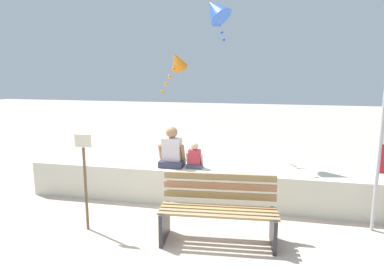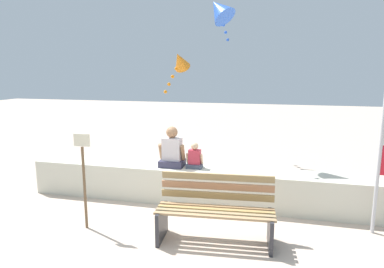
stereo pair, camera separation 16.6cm
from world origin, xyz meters
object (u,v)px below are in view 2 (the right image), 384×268
Objects in this scene: person_child at (195,158)px; sign_post at (84,174)px; kite_blue at (219,10)px; park_bench at (215,211)px; kite_orange at (180,61)px; person_adult at (172,151)px.

sign_post is at bearing -133.18° from person_child.
sign_post is (-1.14, -4.76, -2.99)m from kite_blue.
park_bench is 1.58× the size of kite_orange.
person_child is 1.92m from sign_post.
kite_blue reaches higher than person_child.
person_child is at bearing -67.56° from kite_orange.
sign_post is at bearing -103.49° from kite_blue.
person_adult is 4.46m from kite_blue.
person_adult is at bearing -94.06° from kite_blue.
park_bench is 4.21m from kite_orange.
park_bench is at bearing -66.58° from kite_orange.
kite_blue is at bearing 99.46° from park_bench.
kite_blue is (0.24, 3.36, 2.92)m from person_adult.
person_child is 0.38× the size of kite_blue.
kite_orange is (-1.45, 3.35, 2.10)m from park_bench.
kite_orange reaches higher than person_child.
person_adult is 1.59× the size of person_child.
park_bench is 1.97m from sign_post.
park_bench is at bearing -80.54° from kite_blue.
person_child is 4.52m from kite_blue.
kite_orange reaches higher than person_adult.
park_bench is 5.83m from kite_blue.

